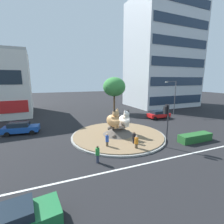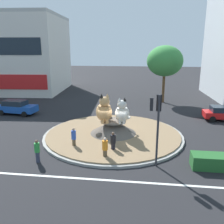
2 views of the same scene
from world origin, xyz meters
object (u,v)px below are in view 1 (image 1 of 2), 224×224
(pedestrian_orange_shirt, at_px, (136,143))
(parked_car_right, at_px, (8,223))
(pedestrian_blue_shirt, at_px, (107,141))
(pedestrian_green_shirt, at_px, (98,154))
(hatchback_near_shophouse, at_px, (158,114))
(cat_statue_calico, at_px, (114,120))
(broadleaf_tree_behind_island, at_px, (114,87))
(cat_statue_white, at_px, (125,120))
(pedestrian_black_shirt, at_px, (134,138))
(traffic_light_mast, at_px, (167,116))
(sedan_on_far_lane, at_px, (21,128))
(streetlight_arm, at_px, (174,95))
(office_tower, at_px, (163,56))

(pedestrian_orange_shirt, distance_m, parked_car_right, 11.82)
(pedestrian_blue_shirt, relative_size, pedestrian_green_shirt, 1.05)
(hatchback_near_shophouse, xyz_separation_m, parked_car_right, (-21.15, -16.77, -0.01))
(cat_statue_calico, height_order, broadleaf_tree_behind_island, broadleaf_tree_behind_island)
(cat_statue_white, bearing_deg, pedestrian_black_shirt, -9.66)
(cat_statue_white, distance_m, traffic_light_mast, 5.52)
(broadleaf_tree_behind_island, relative_size, parked_car_right, 1.67)
(pedestrian_green_shirt, bearing_deg, traffic_light_mast, -123.15)
(hatchback_near_shophouse, bearing_deg, broadleaf_tree_behind_island, 124.91)
(traffic_light_mast, xyz_separation_m, pedestrian_blue_shirt, (-5.97, 1.94, -2.57))
(broadleaf_tree_behind_island, height_order, hatchback_near_shophouse, broadleaf_tree_behind_island)
(broadleaf_tree_behind_island, height_order, pedestrian_orange_shirt, broadleaf_tree_behind_island)
(cat_statue_calico, xyz_separation_m, traffic_light_mast, (4.08, -4.77, 1.15))
(traffic_light_mast, height_order, pedestrian_black_shirt, traffic_light_mast)
(pedestrian_blue_shirt, distance_m, parked_car_right, 10.70)
(sedan_on_far_lane, bearing_deg, broadleaf_tree_behind_island, 32.83)
(sedan_on_far_lane, bearing_deg, parked_car_right, -77.59)
(broadleaf_tree_behind_island, bearing_deg, pedestrian_green_shirt, -116.17)
(cat_statue_white, distance_m, pedestrian_black_shirt, 3.44)
(pedestrian_blue_shirt, xyz_separation_m, pedestrian_orange_shirt, (2.63, -1.56, -0.04))
(traffic_light_mast, xyz_separation_m, streetlight_arm, (12.29, 12.52, 0.62))
(office_tower, relative_size, pedestrian_green_shirt, 17.13)
(streetlight_arm, distance_m, hatchback_near_shophouse, 5.86)
(pedestrian_black_shirt, distance_m, hatchback_near_shophouse, 14.22)
(sedan_on_far_lane, bearing_deg, cat_statue_white, -18.78)
(pedestrian_green_shirt, bearing_deg, streetlight_arm, -94.10)
(broadleaf_tree_behind_island, height_order, parked_car_right, broadleaf_tree_behind_island)
(parked_car_right, bearing_deg, cat_statue_calico, 39.93)
(hatchback_near_shophouse, bearing_deg, streetlight_arm, 16.59)
(pedestrian_black_shirt, bearing_deg, pedestrian_orange_shirt, -50.68)
(traffic_light_mast, relative_size, pedestrian_blue_shirt, 2.82)
(cat_statue_white, xyz_separation_m, broadleaf_tree_behind_island, (4.49, 14.48, 3.47))
(traffic_light_mast, bearing_deg, parked_car_right, 114.58)
(traffic_light_mast, distance_m, streetlight_arm, 17.56)
(office_tower, bearing_deg, pedestrian_black_shirt, -135.05)
(office_tower, relative_size, streetlight_arm, 3.91)
(office_tower, relative_size, pedestrian_blue_shirt, 16.31)
(cat_statue_calico, xyz_separation_m, pedestrian_orange_shirt, (0.74, -4.40, -1.46))
(cat_statue_calico, relative_size, hatchback_near_shophouse, 0.61)
(traffic_light_mast, xyz_separation_m, hatchback_near_shophouse, (7.64, 11.12, -2.66))
(pedestrian_blue_shirt, height_order, hatchback_near_shophouse, pedestrian_blue_shirt)
(pedestrian_orange_shirt, bearing_deg, cat_statue_calico, 124.85)
(pedestrian_orange_shirt, bearing_deg, traffic_light_mast, 18.83)
(traffic_light_mast, relative_size, pedestrian_orange_shirt, 2.92)
(office_tower, bearing_deg, broadleaf_tree_behind_island, -164.50)
(cat_statue_calico, distance_m, streetlight_arm, 18.20)
(office_tower, bearing_deg, parked_car_right, -138.66)
(cat_statue_calico, height_order, pedestrian_black_shirt, cat_statue_calico)
(office_tower, height_order, pedestrian_green_shirt, office_tower)
(office_tower, xyz_separation_m, broadleaf_tree_behind_island, (-16.40, -5.17, -7.91))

